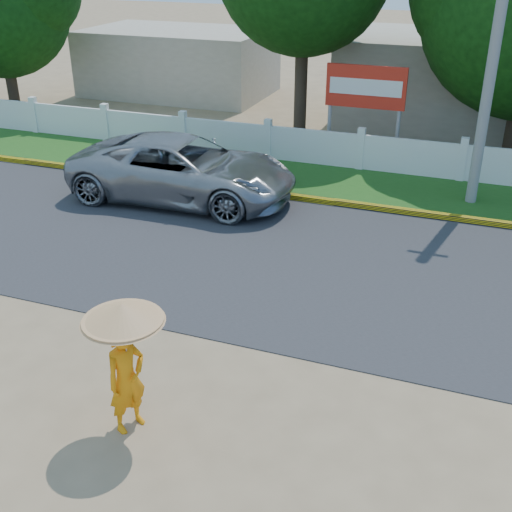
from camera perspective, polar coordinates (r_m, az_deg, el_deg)
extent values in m
plane|color=#9E8460|center=(10.67, -3.80, -10.80)|extent=(120.00, 120.00, 0.00)
cube|color=#38383A|center=(14.26, 3.49, -0.43)|extent=(60.00, 7.00, 0.02)
cube|color=#2D601E|center=(18.95, 8.22, 6.35)|extent=(60.00, 3.50, 0.03)
cube|color=yellow|center=(17.37, 6.97, 4.76)|extent=(40.00, 0.18, 0.16)
cube|color=silver|center=(20.13, 9.25, 9.10)|extent=(40.00, 0.10, 1.10)
cube|color=#B7AD99|center=(26.16, 19.29, 14.40)|extent=(10.00, 6.00, 3.20)
cube|color=#B7AD99|center=(30.38, -6.85, 16.76)|extent=(8.00, 5.00, 2.80)
cylinder|color=gray|center=(17.40, 20.49, 17.14)|extent=(0.28, 0.28, 8.19)
imported|color=#919498|center=(17.53, -6.50, 7.67)|extent=(6.20, 3.02, 1.70)
imported|color=orange|center=(9.43, -11.44, -10.69)|extent=(0.62, 0.72, 1.68)
cylinder|color=#97969C|center=(9.03, -11.54, -7.48)|extent=(0.02, 0.02, 1.09)
cone|color=tan|center=(8.79, -11.81, -4.95)|extent=(1.15, 1.15, 0.28)
cylinder|color=gray|center=(21.30, 6.52, 11.50)|extent=(0.12, 0.12, 2.00)
cylinder|color=gray|center=(20.90, 12.46, 10.76)|extent=(0.12, 0.12, 2.00)
cube|color=red|center=(20.77, 9.74, 14.60)|extent=(2.50, 0.12, 1.30)
cube|color=silver|center=(20.72, 9.70, 14.57)|extent=(2.25, 0.02, 0.49)
cylinder|color=#473828|center=(22.99, 4.02, 15.41)|extent=(0.44, 0.44, 4.11)
cylinder|color=#473828|center=(28.70, -20.94, 14.48)|extent=(0.44, 0.44, 2.58)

